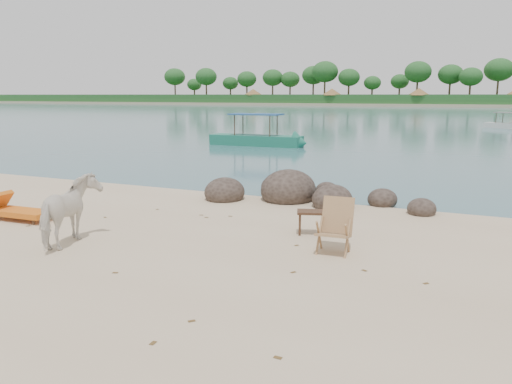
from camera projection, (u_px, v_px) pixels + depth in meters
water at (448, 112)px, 89.97m from camera, size 400.00×400.00×0.00m
far_shore at (461, 104)px, 161.89m from camera, size 420.00×90.00×1.40m
far_scenery at (459, 94)px, 131.34m from camera, size 420.00×18.00×9.50m
boulders at (294, 194)px, 14.21m from camera, size 6.33×2.90×1.18m
cow at (70, 213)px, 9.93m from camera, size 1.18×1.77×1.37m
side_table at (312, 224)px, 10.75m from camera, size 0.73×0.59×0.51m
lounge_chair at (22, 210)px, 11.94m from camera, size 1.89×0.73×0.56m
deck_chair at (333, 228)px, 9.41m from camera, size 0.69×0.76×1.03m
boat_near at (256, 119)px, 30.14m from camera, size 6.42×1.53×3.11m
boat_mid at (508, 115)px, 45.44m from camera, size 4.49×3.92×2.39m
dead_leaves at (177, 259)px, 9.21m from camera, size 8.86×7.02×0.00m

